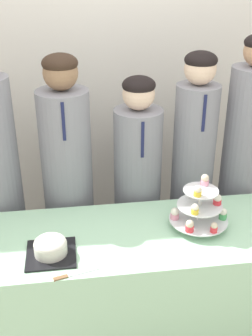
{
  "coord_description": "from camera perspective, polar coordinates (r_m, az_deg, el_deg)",
  "views": [
    {
      "loc": [
        -0.33,
        -1.51,
        2.05
      ],
      "look_at": [
        -0.06,
        0.35,
        1.11
      ],
      "focal_mm": 45.0,
      "sensor_mm": 36.0,
      "label": 1
    }
  ],
  "objects": [
    {
      "name": "student_2",
      "position": [
        2.73,
        1.55,
        -3.23
      ],
      "size": [
        0.3,
        0.3,
        1.45
      ],
      "color": "gray",
      "rests_on": "ground_plane"
    },
    {
      "name": "round_cake",
      "position": [
        2.13,
        -10.19,
        -10.47
      ],
      "size": [
        0.24,
        0.24,
        0.1
      ],
      "color": "black",
      "rests_on": "table"
    },
    {
      "name": "wall_back",
      "position": [
        3.04,
        -1.75,
        13.29
      ],
      "size": [
        9.0,
        0.06,
        2.7
      ],
      "color": "silver",
      "rests_on": "ground_plane"
    },
    {
      "name": "student_1",
      "position": [
        2.67,
        -7.81,
        -2.58
      ],
      "size": [
        0.31,
        0.31,
        1.59
      ],
      "color": "gray",
      "rests_on": "ground_plane"
    },
    {
      "name": "table",
      "position": [
        2.51,
        1.58,
        -15.63
      ],
      "size": [
        1.61,
        0.63,
        0.73
      ],
      "color": "#A8DBB2",
      "rests_on": "ground_plane"
    },
    {
      "name": "student_3",
      "position": [
        2.77,
        8.89,
        -1.28
      ],
      "size": [
        0.27,
        0.27,
        1.58
      ],
      "color": "gray",
      "rests_on": "ground_plane"
    },
    {
      "name": "cake_knife",
      "position": [
        2.02,
        -7.7,
        -14.26
      ],
      "size": [
        0.22,
        0.07,
        0.01
      ],
      "rotation": [
        0.0,
        0.0,
        0.25
      ],
      "color": "silver",
      "rests_on": "table"
    },
    {
      "name": "cupcake_stand",
      "position": [
        2.3,
        9.88,
        -5.3
      ],
      "size": [
        0.32,
        0.32,
        0.29
      ],
      "color": "silver",
      "rests_on": "table"
    },
    {
      "name": "student_4",
      "position": [
        2.87,
        15.51,
        -0.3
      ],
      "size": [
        0.29,
        0.29,
        1.67
      ],
      "color": "gray",
      "rests_on": "ground_plane"
    }
  ]
}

